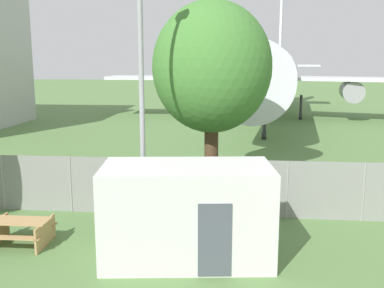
% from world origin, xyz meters
% --- Properties ---
extents(perimeter_fence, '(56.07, 0.07, 2.04)m').
position_xyz_m(perimeter_fence, '(-0.00, 9.55, 1.02)').
color(perimeter_fence, gray).
rests_on(perimeter_fence, ground).
extents(airplane, '(31.96, 40.25, 12.73)m').
position_xyz_m(airplane, '(6.69, 35.75, 4.31)').
color(airplane, silver).
rests_on(airplane, ground).
extents(portable_cabin, '(4.76, 2.77, 2.63)m').
position_xyz_m(portable_cabin, '(2.02, 6.05, 1.31)').
color(portable_cabin, silver).
rests_on(portable_cabin, ground).
extents(picnic_bench_near_cabin, '(1.70, 1.42, 0.76)m').
position_xyz_m(picnic_bench_near_cabin, '(-2.98, 6.53, 0.47)').
color(picnic_bench_near_cabin, tan).
rests_on(picnic_bench_near_cabin, ground).
extents(tree_near_hangar, '(4.38, 4.38, 7.55)m').
position_xyz_m(tree_near_hangar, '(2.40, 11.17, 5.10)').
color(tree_near_hangar, '#4C3823').
rests_on(tree_near_hangar, ground).
extents(light_mast, '(0.44, 0.44, 9.09)m').
position_xyz_m(light_mast, '(0.44, 7.92, 5.45)').
color(light_mast, '#99999E').
rests_on(light_mast, ground).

